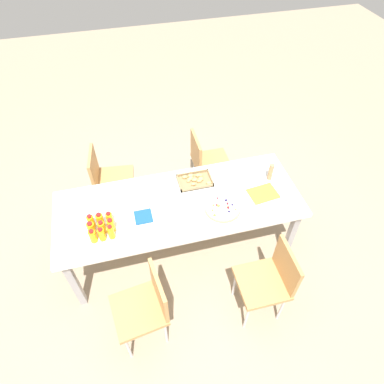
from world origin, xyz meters
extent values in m
plane|color=gray|center=(0.00, 0.00, 0.00)|extent=(12.00, 12.00, 0.00)
cube|color=silver|center=(0.00, 0.00, 0.74)|extent=(2.20, 0.83, 0.04)
cube|color=#99999E|center=(-1.02, -0.34, 0.36)|extent=(0.06, 0.06, 0.72)
cube|color=#99999E|center=(1.02, -0.34, 0.36)|extent=(0.06, 0.06, 0.72)
cube|color=#99999E|center=(-1.02, 0.34, 0.36)|extent=(0.06, 0.06, 0.72)
cube|color=#99999E|center=(1.02, 0.34, 0.36)|extent=(0.06, 0.06, 0.72)
cube|color=#B7844C|center=(-0.55, 0.75, 0.45)|extent=(0.45, 0.45, 0.04)
cube|color=#B7844C|center=(-0.74, 0.77, 0.64)|extent=(0.08, 0.38, 0.38)
cylinder|color=silver|center=(-0.37, 0.89, 0.21)|extent=(0.02, 0.02, 0.41)
cylinder|color=silver|center=(-0.41, 0.57, 0.21)|extent=(0.02, 0.02, 0.41)
cylinder|color=silver|center=(-0.69, 0.93, 0.21)|extent=(0.02, 0.02, 0.41)
cylinder|color=silver|center=(-0.73, 0.61, 0.21)|extent=(0.02, 0.02, 0.41)
cube|color=#B7844C|center=(0.53, -0.77, 0.45)|extent=(0.40, 0.40, 0.04)
cube|color=#B7844C|center=(0.71, -0.78, 0.64)|extent=(0.03, 0.38, 0.38)
cylinder|color=silver|center=(0.36, -0.93, 0.21)|extent=(0.02, 0.02, 0.41)
cylinder|color=silver|center=(0.37, -0.61, 0.21)|extent=(0.02, 0.02, 0.41)
cylinder|color=silver|center=(0.68, -0.94, 0.21)|extent=(0.02, 0.02, 0.41)
cylinder|color=silver|center=(0.69, -0.62, 0.21)|extent=(0.02, 0.02, 0.41)
cube|color=#B7844C|center=(0.54, 0.76, 0.45)|extent=(0.40, 0.40, 0.04)
cube|color=#B7844C|center=(0.36, 0.76, 0.64)|extent=(0.03, 0.38, 0.38)
cylinder|color=silver|center=(0.70, 0.92, 0.21)|extent=(0.02, 0.02, 0.41)
cylinder|color=silver|center=(0.70, 0.60, 0.21)|extent=(0.02, 0.02, 0.41)
cylinder|color=silver|center=(0.38, 0.92, 0.21)|extent=(0.02, 0.02, 0.41)
cylinder|color=silver|center=(0.38, 0.60, 0.21)|extent=(0.02, 0.02, 0.41)
cube|color=#B7844C|center=(-0.51, -0.75, 0.45)|extent=(0.45, 0.45, 0.04)
cube|color=#B7844C|center=(-0.33, -0.73, 0.64)|extent=(0.08, 0.38, 0.38)
cylinder|color=silver|center=(-0.65, -0.93, 0.21)|extent=(0.02, 0.02, 0.41)
cylinder|color=silver|center=(-0.69, -0.61, 0.21)|extent=(0.02, 0.02, 0.41)
cylinder|color=silver|center=(-0.33, -0.89, 0.21)|extent=(0.02, 0.02, 0.41)
cylinder|color=silver|center=(-0.37, -0.57, 0.21)|extent=(0.02, 0.02, 0.41)
cylinder|color=#FBAA14|center=(-0.76, -0.22, 0.82)|extent=(0.06, 0.06, 0.12)
cylinder|color=red|center=(-0.76, -0.22, 0.89)|extent=(0.04, 0.04, 0.02)
cylinder|color=#F9AE14|center=(-0.69, -0.22, 0.82)|extent=(0.06, 0.06, 0.12)
cylinder|color=red|center=(-0.69, -0.22, 0.89)|extent=(0.04, 0.04, 0.02)
cylinder|color=#FAB014|center=(-0.61, -0.22, 0.82)|extent=(0.05, 0.05, 0.13)
cylinder|color=red|center=(-0.61, -0.22, 0.90)|extent=(0.03, 0.03, 0.02)
cylinder|color=#FAAC14|center=(-0.77, -0.15, 0.82)|extent=(0.06, 0.06, 0.13)
cylinder|color=red|center=(-0.77, -0.15, 0.89)|extent=(0.04, 0.04, 0.02)
cylinder|color=#F8AC14|center=(-0.68, -0.15, 0.82)|extent=(0.06, 0.06, 0.12)
cylinder|color=red|center=(-0.68, -0.15, 0.88)|extent=(0.04, 0.04, 0.02)
cylinder|color=#F8AE14|center=(-0.61, -0.15, 0.82)|extent=(0.06, 0.06, 0.13)
cylinder|color=red|center=(-0.61, -0.15, 0.89)|extent=(0.04, 0.04, 0.02)
cylinder|color=#FBAD14|center=(-0.76, -0.07, 0.82)|extent=(0.06, 0.06, 0.13)
cylinder|color=red|center=(-0.76, -0.07, 0.90)|extent=(0.04, 0.04, 0.02)
cylinder|color=#FAB014|center=(-0.69, -0.08, 0.82)|extent=(0.06, 0.06, 0.13)
cylinder|color=red|center=(-0.69, -0.08, 0.90)|extent=(0.04, 0.04, 0.02)
cylinder|color=#F9AB14|center=(-0.61, -0.07, 0.82)|extent=(0.05, 0.05, 0.12)
cylinder|color=red|center=(-0.61, -0.07, 0.88)|extent=(0.04, 0.04, 0.02)
cylinder|color=tan|center=(0.36, -0.16, 0.77)|extent=(0.32, 0.32, 0.02)
cylinder|color=white|center=(0.36, -0.16, 0.78)|extent=(0.30, 0.30, 0.01)
sphere|color=red|center=(0.41, -0.14, 0.79)|extent=(0.02, 0.02, 0.02)
sphere|color=#66B238|center=(0.26, -0.24, 0.79)|extent=(0.02, 0.02, 0.02)
sphere|color=#1E1947|center=(0.44, -0.16, 0.79)|extent=(0.02, 0.02, 0.02)
sphere|color=red|center=(0.31, -0.13, 0.79)|extent=(0.02, 0.02, 0.02)
sphere|color=#1E1947|center=(0.41, -0.10, 0.79)|extent=(0.02, 0.02, 0.02)
sphere|color=#1E1947|center=(0.39, -0.23, 0.79)|extent=(0.02, 0.02, 0.02)
sphere|color=red|center=(0.34, -0.05, 0.79)|extent=(0.02, 0.02, 0.02)
sphere|color=#66B238|center=(0.26, -0.18, 0.79)|extent=(0.02, 0.02, 0.02)
sphere|color=#66B238|center=(0.28, -0.13, 0.79)|extent=(0.02, 0.02, 0.02)
sphere|color=#66B238|center=(0.46, -0.22, 0.79)|extent=(0.02, 0.02, 0.02)
sphere|color=#66B238|center=(0.32, -0.14, 0.79)|extent=(0.03, 0.03, 0.03)
sphere|color=red|center=(0.40, -0.18, 0.79)|extent=(0.02, 0.02, 0.02)
sphere|color=#66B238|center=(0.40, -0.18, 0.79)|extent=(0.02, 0.02, 0.02)
cube|color=olive|center=(0.20, 0.22, 0.76)|extent=(0.32, 0.21, 0.01)
cube|color=olive|center=(0.20, 0.12, 0.77)|extent=(0.32, 0.01, 0.03)
cube|color=olive|center=(0.20, 0.32, 0.77)|extent=(0.32, 0.01, 0.03)
cube|color=olive|center=(0.05, 0.22, 0.77)|extent=(0.01, 0.21, 0.03)
cube|color=olive|center=(0.36, 0.22, 0.77)|extent=(0.01, 0.21, 0.03)
ellipsoid|color=tan|center=(0.25, 0.28, 0.78)|extent=(0.05, 0.04, 0.03)
ellipsoid|color=tan|center=(0.26, 0.22, 0.78)|extent=(0.05, 0.03, 0.03)
ellipsoid|color=tan|center=(0.20, 0.23, 0.78)|extent=(0.05, 0.04, 0.03)
ellipsoid|color=tan|center=(0.26, 0.23, 0.78)|extent=(0.05, 0.03, 0.03)
ellipsoid|color=tan|center=(0.17, 0.26, 0.78)|extent=(0.05, 0.03, 0.03)
ellipsoid|color=tan|center=(0.18, 0.18, 0.78)|extent=(0.05, 0.03, 0.03)
ellipsoid|color=tan|center=(0.32, 0.15, 0.78)|extent=(0.05, 0.04, 0.03)
ellipsoid|color=tan|center=(0.14, 0.23, 0.78)|extent=(0.04, 0.03, 0.02)
ellipsoid|color=tan|center=(0.18, 0.29, 0.78)|extent=(0.05, 0.04, 0.03)
ellipsoid|color=tan|center=(0.24, 0.20, 0.78)|extent=(0.05, 0.03, 0.03)
ellipsoid|color=tan|center=(0.28, 0.27, 0.78)|extent=(0.04, 0.03, 0.02)
ellipsoid|color=tan|center=(0.16, 0.25, 0.78)|extent=(0.05, 0.03, 0.03)
ellipsoid|color=tan|center=(0.12, 0.29, 0.78)|extent=(0.05, 0.04, 0.03)
cylinder|color=silver|center=(-0.06, -0.07, 0.76)|extent=(0.17, 0.17, 0.00)
cylinder|color=silver|center=(-0.06, -0.07, 0.76)|extent=(0.17, 0.17, 0.00)
cylinder|color=silver|center=(-0.06, -0.07, 0.77)|extent=(0.17, 0.17, 0.00)
cylinder|color=silver|center=(-0.06, -0.07, 0.77)|extent=(0.17, 0.17, 0.00)
cylinder|color=silver|center=(-0.06, -0.07, 0.78)|extent=(0.17, 0.17, 0.00)
cylinder|color=silver|center=(-0.06, -0.07, 0.78)|extent=(0.17, 0.17, 0.00)
cylinder|color=silver|center=(-0.06, -0.07, 0.79)|extent=(0.17, 0.17, 0.00)
cube|color=#194CA5|center=(-0.34, -0.08, 0.76)|extent=(0.15, 0.15, 0.01)
cylinder|color=#9E7A56|center=(0.90, 0.09, 0.85)|extent=(0.04, 0.04, 0.18)
cube|color=yellow|center=(0.77, -0.08, 0.76)|extent=(0.28, 0.23, 0.01)
camera|label=1|loc=(-0.37, -1.92, 3.04)|focal=31.35mm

